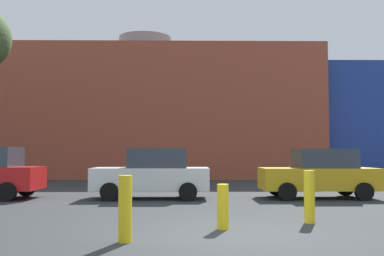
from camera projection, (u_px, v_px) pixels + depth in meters
name	position (u px, v px, depth m)	size (l,w,h in m)	color
ground_plane	(226.00, 234.00, 8.64)	(200.00, 200.00, 0.00)	#2D3033
building_backdrop	(145.00, 120.00, 33.90)	(36.39, 13.98, 10.49)	#9E4733
parked_car_2	(153.00, 174.00, 15.66)	(4.04, 1.98, 1.75)	white
parked_car_3	(319.00, 174.00, 15.74)	(4.00, 1.97, 1.74)	gold
bollard_yellow_0	(223.00, 207.00, 9.26)	(0.24, 0.24, 0.93)	yellow
bollard_yellow_1	(309.00, 197.00, 10.08)	(0.24, 0.24, 1.18)	yellow
bollard_yellow_2	(125.00, 209.00, 7.89)	(0.24, 0.24, 1.18)	yellow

